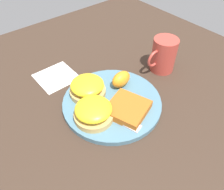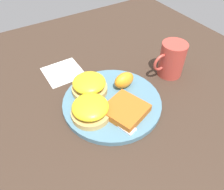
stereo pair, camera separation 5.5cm
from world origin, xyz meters
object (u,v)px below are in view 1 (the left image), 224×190
cup (163,55)px  sandwich_benedict_left (87,87)px  hashbrown_patty (128,108)px  fork (107,113)px  sandwich_benedict_right (94,111)px  orange_wedge (121,79)px

cup → sandwich_benedict_left: bearing=-9.7°
hashbrown_patty → fork: (0.04, -0.03, -0.01)m
sandwich_benedict_right → fork: (-0.03, 0.01, -0.02)m
sandwich_benedict_right → hashbrown_patty: (-0.08, 0.04, -0.01)m
hashbrown_patty → cup: 0.22m
cup → hashbrown_patty: bearing=18.9°
hashbrown_patty → cup: (-0.21, -0.07, 0.03)m
fork → hashbrown_patty: bearing=147.9°
sandwich_benedict_left → hashbrown_patty: sandwich_benedict_left is taller
fork → cup: size_ratio=1.98×
sandwich_benedict_right → fork: sandwich_benedict_right is taller
sandwich_benedict_left → fork: (0.00, 0.09, -0.02)m
cup → fork: bearing=10.1°
sandwich_benedict_left → orange_wedge: 0.10m
sandwich_benedict_left → hashbrown_patty: bearing=108.8°
sandwich_benedict_right → hashbrown_patty: 0.09m
sandwich_benedict_right → fork: size_ratio=0.46×
sandwich_benedict_right → hashbrown_patty: size_ratio=1.02×
sandwich_benedict_left → sandwich_benedict_right: bearing=64.4°
sandwich_benedict_left → sandwich_benedict_right: 0.09m
hashbrown_patty → orange_wedge: size_ratio=1.56×
sandwich_benedict_right → cup: size_ratio=0.90×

